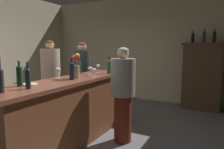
{
  "coord_description": "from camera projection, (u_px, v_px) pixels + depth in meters",
  "views": [
    {
      "loc": [
        2.4,
        -2.45,
        1.52
      ],
      "look_at": [
        1.11,
        -0.02,
        1.16
      ],
      "focal_mm": 32.95,
      "sensor_mm": 36.0,
      "label": 1
    }
  ],
  "objects": [
    {
      "name": "wall_back",
      "position": [
        132.0,
        49.0,
        6.19
      ],
      "size": [
        5.43,
        0.12,
        2.99
      ],
      "primitive_type": "cube",
      "color": "beige",
      "rests_on": "ground"
    },
    {
      "name": "display_bottle_left",
      "position": [
        193.0,
        37.0,
        5.05
      ],
      "size": [
        0.07,
        0.07,
        0.3
      ],
      "color": "black",
      "rests_on": "display_cabinet"
    },
    {
      "name": "wine_glass_spare",
      "position": [
        94.0,
        71.0,
        3.38
      ],
      "size": [
        0.08,
        0.08,
        0.14
      ],
      "color": "white",
      "rests_on": "bar_counter"
    },
    {
      "name": "wine_bottle_syrah",
      "position": [
        109.0,
        66.0,
        3.82
      ],
      "size": [
        0.08,
        0.08,
        0.31
      ],
      "color": "#2E532D",
      "rests_on": "bar_counter"
    },
    {
      "name": "wine_bottle_pinot",
      "position": [
        72.0,
        70.0,
        3.08
      ],
      "size": [
        0.08,
        0.08,
        0.34
      ],
      "color": "#1F2433",
      "rests_on": "bar_counter"
    },
    {
      "name": "wine_glass_mid",
      "position": [
        98.0,
        66.0,
        3.99
      ],
      "size": [
        0.08,
        0.08,
        0.16
      ],
      "color": "white",
      "rests_on": "bar_counter"
    },
    {
      "name": "wine_bottle_chardonnay",
      "position": [
        28.0,
        78.0,
        2.4
      ],
      "size": [
        0.06,
        0.06,
        0.32
      ],
      "color": "#182A32",
      "rests_on": "bar_counter"
    },
    {
      "name": "bar_counter",
      "position": [
        71.0,
        111.0,
        3.24
      ],
      "size": [
        0.66,
        2.73,
        1.04
      ],
      "color": "brown",
      "rests_on": "ground"
    },
    {
      "name": "wine_bottle_malbec",
      "position": [
        19.0,
        75.0,
        2.56
      ],
      "size": [
        0.07,
        0.07,
        0.33
      ],
      "color": "#133D1F",
      "rests_on": "bar_counter"
    },
    {
      "name": "patron_redhead",
      "position": [
        51.0,
        77.0,
        4.35
      ],
      "size": [
        0.4,
        0.4,
        1.67
      ],
      "rotation": [
        0.0,
        0.0,
        -0.37
      ],
      "color": "gray",
      "rests_on": "ground"
    },
    {
      "name": "wine_glass_rear",
      "position": [
        58.0,
        70.0,
        3.22
      ],
      "size": [
        0.08,
        0.08,
        0.17
      ],
      "color": "white",
      "rests_on": "bar_counter"
    },
    {
      "name": "display_cabinet",
      "position": [
        202.0,
        75.0,
        5.05
      ],
      "size": [
        0.95,
        0.47,
        1.64
      ],
      "color": "#4C3927",
      "rests_on": "ground"
    },
    {
      "name": "display_bottle_midleft",
      "position": [
        204.0,
        36.0,
        4.93
      ],
      "size": [
        0.07,
        0.07,
        0.35
      ],
      "color": "#232C3D",
      "rests_on": "display_cabinet"
    },
    {
      "name": "wine_bottle_riesling",
      "position": [
        0.0,
        79.0,
        2.18
      ],
      "size": [
        0.07,
        0.07,
        0.34
      ],
      "color": "#212933",
      "rests_on": "bar_counter"
    },
    {
      "name": "cheese_plate",
      "position": [
        30.0,
        84.0,
        2.68
      ],
      "size": [
        0.19,
        0.19,
        0.01
      ],
      "primitive_type": "cylinder",
      "color": "white",
      "rests_on": "bar_counter"
    },
    {
      "name": "patron_by_cabinet",
      "position": [
        82.0,
        74.0,
        4.78
      ],
      "size": [
        0.37,
        0.37,
        1.64
      ],
      "rotation": [
        0.0,
        0.0,
        -1.29
      ],
      "color": "#292326",
      "rests_on": "ground"
    },
    {
      "name": "bartender",
      "position": [
        123.0,
        92.0,
        3.27
      ],
      "size": [
        0.39,
        0.39,
        1.52
      ],
      "rotation": [
        0.0,
        0.0,
        2.88
      ],
      "color": "maroon",
      "rests_on": "ground"
    },
    {
      "name": "display_bottle_center",
      "position": [
        214.0,
        36.0,
        4.83
      ],
      "size": [
        0.07,
        0.07,
        0.34
      ],
      "color": "black",
      "rests_on": "display_cabinet"
    },
    {
      "name": "flower_arrangement",
      "position": [
        76.0,
        65.0,
        3.22
      ],
      "size": [
        0.15,
        0.15,
        0.4
      ],
      "color": "tan",
      "rests_on": "bar_counter"
    },
    {
      "name": "wine_glass_front",
      "position": [
        90.0,
        69.0,
        3.62
      ],
      "size": [
        0.08,
        0.08,
        0.15
      ],
      "color": "white",
      "rests_on": "bar_counter"
    },
    {
      "name": "wine_bottle_rose",
      "position": [
        79.0,
        67.0,
        3.72
      ],
      "size": [
        0.06,
        0.06,
        0.31
      ],
      "color": "#264A27",
      "rests_on": "bar_counter"
    },
    {
      "name": "floor",
      "position": [
        55.0,
        138.0,
        3.46
      ],
      "size": [
        8.51,
        8.51,
        0.0
      ],
      "primitive_type": "plane",
      "color": "slate",
      "rests_on": "ground"
    }
  ]
}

